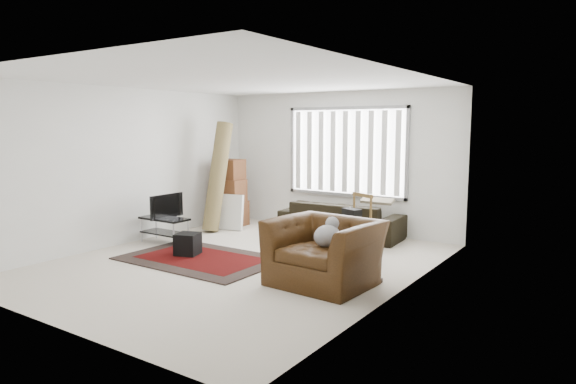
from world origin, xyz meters
name	(u,v)px	position (x,y,z in m)	size (l,w,h in m)	color
room	(262,144)	(0.03, 0.51, 1.76)	(6.00, 6.02, 2.71)	beige
persian_rug	(201,259)	(-0.63, -0.20, 0.01)	(2.39, 1.60, 0.02)	black
tv_stand	(164,225)	(-1.95, 0.28, 0.33)	(0.90, 0.41, 0.45)	black
tv	(164,206)	(-1.95, 0.28, 0.66)	(0.73, 0.09, 0.42)	black
subwoofer	(188,244)	(-0.96, -0.15, 0.19)	(0.34, 0.34, 0.34)	black
moving_boxes	(231,195)	(-2.00, 2.15, 0.64)	(0.59, 0.55, 1.37)	brown
white_flatpack	(230,212)	(-1.75, 1.81, 0.35)	(0.55, 0.08, 0.70)	silver
rolled_rug	(218,176)	(-1.90, 1.63, 1.07)	(0.32, 0.32, 2.11)	brown
sofa	(341,214)	(0.38, 2.45, 0.43)	(2.24, 0.97, 0.86)	black
side_chair	(353,220)	(1.03, 1.64, 0.51)	(0.66, 0.66, 0.94)	#827555
armchair	(324,247)	(1.56, -0.20, 0.49)	(1.37, 1.21, 0.96)	#39200B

